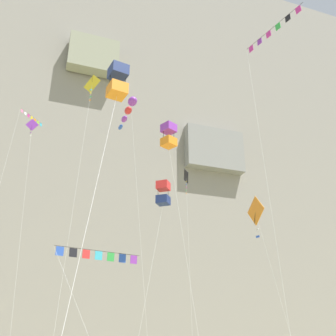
{
  "coord_description": "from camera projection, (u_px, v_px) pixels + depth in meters",
  "views": [
    {
      "loc": [
        -5.76,
        2.18,
        2.73
      ],
      "look_at": [
        2.2,
        24.53,
        13.13
      ],
      "focal_mm": 41.57,
      "sensor_mm": 36.0,
      "label": 1
    }
  ],
  "objects": [
    {
      "name": "cliff_face",
      "position": [
        77.0,
        139.0,
        75.11
      ],
      "size": [
        180.0,
        29.19,
        76.24
      ],
      "color": "gray",
      "rests_on": "ground"
    },
    {
      "name": "kite_box_low_right",
      "position": [
        163.0,
        193.0,
        26.97
      ],
      "size": [
        3.12,
        2.59,
        12.79
      ],
      "color": "red",
      "rests_on": "ground"
    },
    {
      "name": "kite_diamond_mid_left",
      "position": [
        187.0,
        189.0,
        34.2
      ],
      "size": [
        0.48,
        1.81,
        16.66
      ],
      "color": "black",
      "rests_on": "ground"
    },
    {
      "name": "kite_diamond_high_right",
      "position": [
        91.0,
        92.0,
        36.27
      ],
      "size": [
        2.22,
        4.88,
        25.79
      ],
      "color": "yellow",
      "rests_on": "ground"
    },
    {
      "name": "kite_banner_far_left",
      "position": [
        273.0,
        40.0,
        31.63
      ],
      "size": [
        3.46,
        6.15,
        26.35
      ],
      "color": "black",
      "rests_on": "ground"
    },
    {
      "name": "kite_diamond_far_right",
      "position": [
        31.0,
        139.0,
        34.67
      ],
      "size": [
        1.65,
        3.66,
        21.32
      ],
      "color": "purple",
      "rests_on": "ground"
    },
    {
      "name": "kite_banner_low_left",
      "position": [
        98.0,
        257.0,
        26.75
      ],
      "size": [
        6.27,
        6.4,
        8.31
      ],
      "color": "black",
      "rests_on": "ground"
    },
    {
      "name": "kite_box_near_cliff",
      "position": [
        169.0,
        136.0,
        29.56
      ],
      "size": [
        1.43,
        4.4,
        17.82
      ],
      "color": "purple",
      "rests_on": "ground"
    },
    {
      "name": "kite_windsock_high_left",
      "position": [
        129.0,
        110.0,
        41.63
      ],
      "size": [
        1.71,
        9.46,
        25.89
      ],
      "color": "purple",
      "rests_on": "ground"
    },
    {
      "name": "kite_box_upper_mid",
      "position": [
        118.0,
        82.0,
        17.82
      ],
      "size": [
        2.74,
        5.98,
        14.35
      ],
      "color": "navy",
      "rests_on": "ground"
    },
    {
      "name": "kite_diamond_low_center",
      "position": [
        256.0,
        212.0,
        29.14
      ],
      "size": [
        1.59,
        2.93,
        12.79
      ],
      "color": "orange",
      "rests_on": "ground"
    },
    {
      "name": "kite_banner_upper_left",
      "position": [
        23.0,
        141.0,
        37.11
      ],
      "size": [
        3.47,
        6.52,
        23.29
      ],
      "color": "black",
      "rests_on": "ground"
    }
  ]
}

